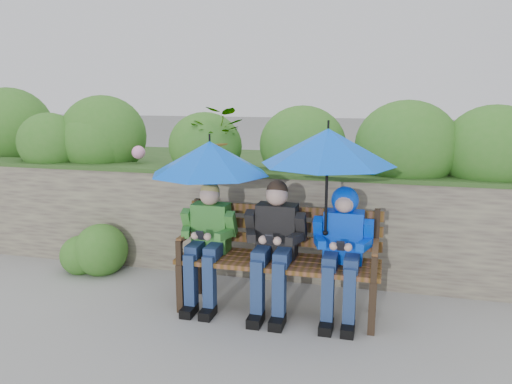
% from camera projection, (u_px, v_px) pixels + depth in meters
% --- Properties ---
extents(ground, '(60.00, 60.00, 0.00)m').
position_uv_depth(ground, '(253.00, 303.00, 4.26)').
color(ground, gray).
rests_on(ground, ground).
extents(garden_backdrop, '(8.00, 2.86, 1.86)m').
position_uv_depth(garden_backdrop, '(281.00, 191.00, 5.65)').
color(garden_backdrop, '#5B5149').
rests_on(garden_backdrop, ground).
extents(park_bench, '(1.63, 0.48, 0.86)m').
position_uv_depth(park_bench, '(279.00, 252.00, 4.07)').
color(park_bench, black).
rests_on(park_bench, ground).
extents(boy_left, '(0.45, 0.53, 1.04)m').
position_uv_depth(boy_left, '(208.00, 237.00, 4.14)').
color(boy_left, '#387D39').
rests_on(boy_left, ground).
extents(boy_middle, '(0.49, 0.56, 1.08)m').
position_uv_depth(boy_middle, '(274.00, 241.00, 3.99)').
color(boy_middle, black).
rests_on(boy_middle, ground).
extents(boy_right, '(0.46, 0.56, 1.05)m').
position_uv_depth(boy_right, '(343.00, 242.00, 3.86)').
color(boy_right, '#0439C3').
rests_on(boy_right, ground).
extents(umbrella_left, '(0.99, 0.99, 0.78)m').
position_uv_depth(umbrella_left, '(210.00, 158.00, 4.05)').
color(umbrella_left, blue).
rests_on(umbrella_left, ground).
extents(umbrella_right, '(1.02, 1.02, 0.89)m').
position_uv_depth(umbrella_right, '(328.00, 147.00, 3.72)').
color(umbrella_right, blue).
rests_on(umbrella_right, ground).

